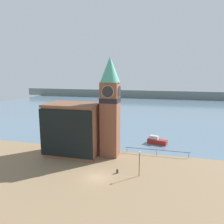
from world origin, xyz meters
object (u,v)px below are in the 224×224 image
(lamp_post, at_px, (139,159))
(clock_tower, at_px, (110,105))
(mooring_bollard_near, at_px, (117,171))
(boat_near, at_px, (157,141))
(pier_building, at_px, (73,129))

(lamp_post, bearing_deg, clock_tower, 131.82)
(clock_tower, xyz_separation_m, mooring_bollard_near, (3.20, -7.49, -9.86))
(mooring_bollard_near, bearing_deg, boat_near, 72.31)
(lamp_post, bearing_deg, boat_near, 83.93)
(pier_building, xyz_separation_m, mooring_bollard_near, (10.57, -6.31, -4.81))
(boat_near, height_order, mooring_bollard_near, boat_near)
(mooring_bollard_near, distance_m, lamp_post, 4.40)
(pier_building, bearing_deg, boat_near, 33.75)
(clock_tower, height_order, boat_near, clock_tower)
(clock_tower, distance_m, lamp_post, 12.57)
(pier_building, height_order, boat_near, pier_building)
(lamp_post, bearing_deg, mooring_bollard_near, 178.18)
(clock_tower, distance_m, boat_near, 15.99)
(pier_building, relative_size, lamp_post, 2.52)
(pier_building, relative_size, boat_near, 2.25)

